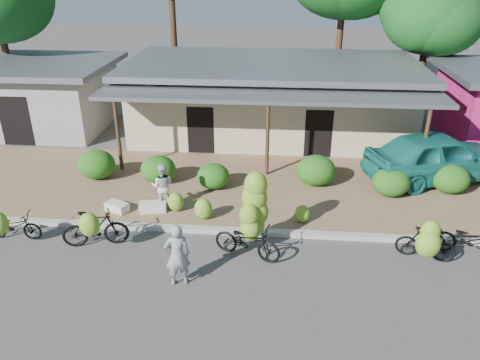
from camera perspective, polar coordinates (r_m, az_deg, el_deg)
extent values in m
plane|color=#484543|center=(12.51, 2.25, -11.52)|extent=(100.00, 100.00, 0.00)
cube|color=olive|center=(16.75, 3.12, -1.02)|extent=(60.00, 6.00, 0.12)
cube|color=#A8A399|center=(14.12, 2.67, -6.39)|extent=(60.00, 0.25, 0.15)
cube|color=#BAB08C|center=(21.82, 3.80, 9.55)|extent=(12.00, 6.00, 3.10)
cube|color=slate|center=(21.42, 3.93, 13.86)|extent=(13.00, 7.00, 0.25)
cube|color=black|center=(19.15, 3.53, 5.84)|extent=(1.40, 0.12, 2.20)
cube|color=slate|center=(17.61, 3.58, 10.22)|extent=(13.00, 2.00, 0.15)
cylinder|color=#462C1C|center=(18.21, -14.60, 5.08)|extent=(0.14, 0.14, 2.85)
cylinder|color=#462C1C|center=(17.21, 3.36, 4.68)|extent=(0.14, 0.14, 2.85)
cylinder|color=#462C1C|center=(17.98, 21.54, 3.82)|extent=(0.14, 0.14, 2.85)
cube|color=gray|center=(24.63, -23.08, 9.20)|extent=(6.00, 5.00, 2.90)
cube|color=slate|center=(24.29, -23.73, 12.74)|extent=(7.00, 6.00, 0.25)
cube|color=black|center=(22.68, -25.62, 6.51)|extent=(1.40, 0.12, 2.20)
cylinder|color=#462C1C|center=(27.21, -26.63, 13.63)|extent=(0.36, 0.36, 6.27)
cylinder|color=#462C1C|center=(26.81, -8.21, 18.84)|extent=(0.36, 0.36, 9.06)
cylinder|color=#462C1C|center=(26.95, 12.04, 16.71)|extent=(0.36, 0.36, 7.31)
cylinder|color=#462C1C|center=(25.97, 21.32, 12.95)|extent=(0.36, 0.36, 5.26)
ellipsoid|color=#104315|center=(25.63, 22.18, 18.02)|extent=(4.54, 4.54, 3.63)
ellipsoid|color=#104315|center=(25.75, 20.99, 18.90)|extent=(3.86, 3.86, 3.09)
ellipsoid|color=#185012|center=(17.96, -17.10, 1.83)|extent=(1.38, 1.24, 1.08)
ellipsoid|color=#185012|center=(17.13, -9.94, 1.30)|extent=(1.27, 1.14, 0.99)
ellipsoid|color=#185012|center=(16.47, -3.28, 0.47)|extent=(1.15, 1.04, 0.90)
ellipsoid|color=#185012|center=(16.90, 9.24, 1.19)|extent=(1.40, 1.26, 1.09)
ellipsoid|color=#185012|center=(16.73, 17.93, -0.23)|extent=(1.27, 1.15, 0.99)
ellipsoid|color=#185012|center=(17.69, 24.27, 0.13)|extent=(1.29, 1.16, 1.00)
imported|color=black|center=(15.24, -25.85, -5.06)|extent=(1.65, 0.60, 0.86)
imported|color=black|center=(13.98, -17.25, -5.65)|extent=(1.95, 0.95, 1.13)
ellipsoid|color=#71B32C|center=(13.18, -17.88, -5.21)|extent=(0.56, 0.47, 0.70)
imported|color=black|center=(12.91, 0.90, -7.46)|extent=(2.05, 1.27, 1.01)
ellipsoid|color=#71B32C|center=(13.23, 1.65, -5.41)|extent=(0.64, 0.54, 0.80)
ellipsoid|color=#71B32C|center=(12.99, 2.08, -3.92)|extent=(0.65, 0.55, 0.81)
ellipsoid|color=#71B32C|center=(12.82, 1.78, -2.18)|extent=(0.71, 0.61, 0.89)
ellipsoid|color=#71B32C|center=(12.63, 1.93, -0.63)|extent=(0.64, 0.54, 0.80)
ellipsoid|color=#71B32C|center=(12.91, 1.26, -5.97)|extent=(0.57, 0.48, 0.71)
ellipsoid|color=#71B32C|center=(12.71, 1.11, -4.28)|extent=(0.55, 0.47, 0.68)
imported|color=black|center=(13.82, 21.71, -7.22)|extent=(1.64, 0.85, 0.95)
ellipsoid|color=#71B32C|center=(13.06, 21.96, -7.22)|extent=(0.64, 0.54, 0.80)
ellipsoid|color=#71B32C|center=(12.94, 22.20, -5.82)|extent=(0.50, 0.43, 0.63)
imported|color=black|center=(14.45, 26.17, -6.53)|extent=(1.99, 1.08, 0.99)
ellipsoid|color=#71B32C|center=(15.15, -7.84, -2.66)|extent=(0.51, 0.43, 0.64)
ellipsoid|color=#71B32C|center=(14.59, -4.50, -3.53)|extent=(0.56, 0.47, 0.70)
ellipsoid|color=#71B32C|center=(14.53, 7.60, -4.09)|extent=(0.46, 0.39, 0.57)
cube|color=silver|center=(15.34, -10.58, -3.21)|extent=(0.91, 0.54, 0.30)
cube|color=silver|center=(15.61, -14.78, -3.17)|extent=(0.84, 0.67, 0.28)
imported|color=gray|center=(11.83, -7.64, -9.03)|extent=(0.72, 0.58, 1.73)
imported|color=silver|center=(15.25, -9.43, -0.72)|extent=(0.75, 0.59, 1.52)
imported|color=#186D64|center=(18.38, 22.97, 2.68)|extent=(5.72, 3.79, 1.81)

